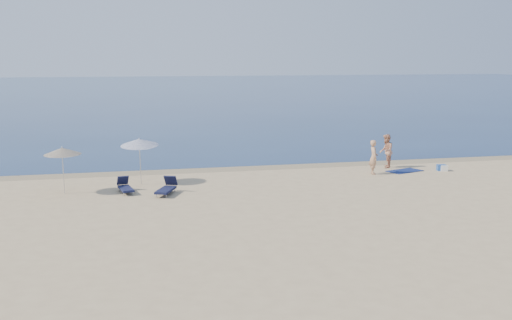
{
  "coord_description": "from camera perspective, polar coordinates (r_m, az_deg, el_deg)",
  "views": [
    {
      "loc": [
        -10.19,
        -13.98,
        6.01
      ],
      "look_at": [
        -2.97,
        16.0,
        1.0
      ],
      "focal_mm": 45.0,
      "sensor_mm": 36.0,
      "label": 1
    }
  ],
  "objects": [
    {
      "name": "ground",
      "position": [
        18.31,
        21.62,
        -10.61
      ],
      "size": [
        160.0,
        160.0,
        0.0
      ],
      "primitive_type": "plane",
      "color": "tan",
      "rests_on": "ground"
    },
    {
      "name": "sea",
      "position": [
        114.59,
        -8.46,
        6.13
      ],
      "size": [
        240.0,
        160.0,
        0.01
      ],
      "primitive_type": "cube",
      "color": "#0B2047",
      "rests_on": "ground"
    },
    {
      "name": "wet_sand_strip",
      "position": [
        35.41,
        3.39,
        -0.55
      ],
      "size": [
        240.0,
        1.6,
        0.0
      ],
      "primitive_type": "cube",
      "color": "#847254",
      "rests_on": "ground"
    },
    {
      "name": "person_left",
      "position": [
        33.43,
        10.41,
        0.25
      ],
      "size": [
        0.54,
        0.71,
        1.77
      ],
      "primitive_type": "imported",
      "rotation": [
        0.0,
        0.0,
        1.38
      ],
      "color": "tan",
      "rests_on": "ground"
    },
    {
      "name": "person_right",
      "position": [
        35.48,
        11.49,
        0.79
      ],
      "size": [
        1.02,
        1.11,
        1.83
      ],
      "primitive_type": "imported",
      "rotation": [
        0.0,
        0.0,
        -2.04
      ],
      "color": "tan",
      "rests_on": "ground"
    },
    {
      "name": "beach_towel",
      "position": [
        34.73,
        13.07,
        -0.95
      ],
      "size": [
        2.09,
        1.58,
        0.03
      ],
      "primitive_type": "cube",
      "rotation": [
        0.0,
        0.0,
        0.33
      ],
      "color": "#0E1947",
      "rests_on": "ground"
    },
    {
      "name": "white_bag",
      "position": [
        35.29,
        16.38,
        -0.7
      ],
      "size": [
        0.43,
        0.4,
        0.3
      ],
      "primitive_type": "cube",
      "rotation": [
        0.0,
        0.0,
        -0.32
      ],
      "color": "silver",
      "rests_on": "ground"
    },
    {
      "name": "blue_cooler",
      "position": [
        35.39,
        16.15,
        -0.65
      ],
      "size": [
        0.51,
        0.4,
        0.32
      ],
      "primitive_type": "cube",
      "rotation": [
        0.0,
        0.0,
        -0.2
      ],
      "color": "#1E4CA5",
      "rests_on": "ground"
    },
    {
      "name": "umbrella_near",
      "position": [
        30.71,
        -10.33,
        1.57
      ],
      "size": [
        2.15,
        2.17,
        2.3
      ],
      "rotation": [
        0.0,
        0.0,
        -0.24
      ],
      "color": "silver",
      "rests_on": "ground"
    },
    {
      "name": "umbrella_far",
      "position": [
        29.34,
        -16.83,
        0.76
      ],
      "size": [
        2.06,
        2.07,
        2.14
      ],
      "rotation": [
        0.0,
        0.0,
        -0.34
      ],
      "color": "silver",
      "rests_on": "ground"
    },
    {
      "name": "lounger_left",
      "position": [
        29.13,
        -11.54,
        -2.38
      ],
      "size": [
        0.73,
        1.59,
        0.67
      ],
      "rotation": [
        0.0,
        0.0,
        0.16
      ],
      "color": "#151839",
      "rests_on": "ground"
    },
    {
      "name": "lounger_right",
      "position": [
        28.44,
        -7.96,
        -2.5
      ],
      "size": [
        1.18,
        1.77,
        0.75
      ],
      "rotation": [
        0.0,
        0.0,
        -0.41
      ],
      "color": "#131634",
      "rests_on": "ground"
    }
  ]
}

